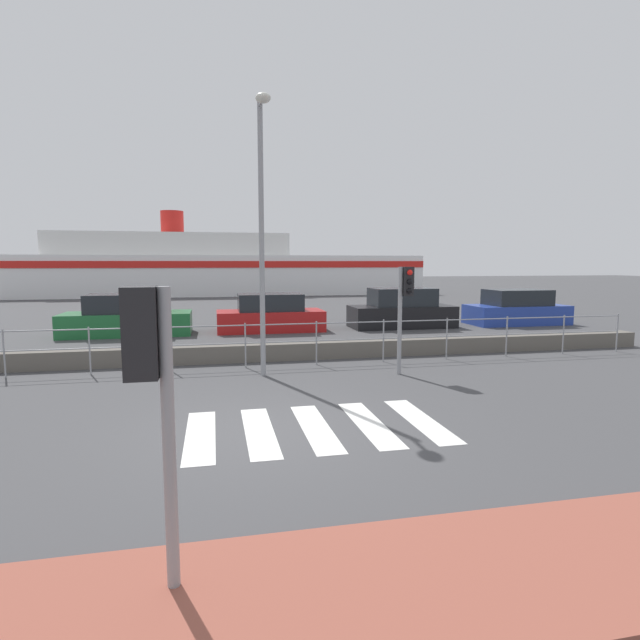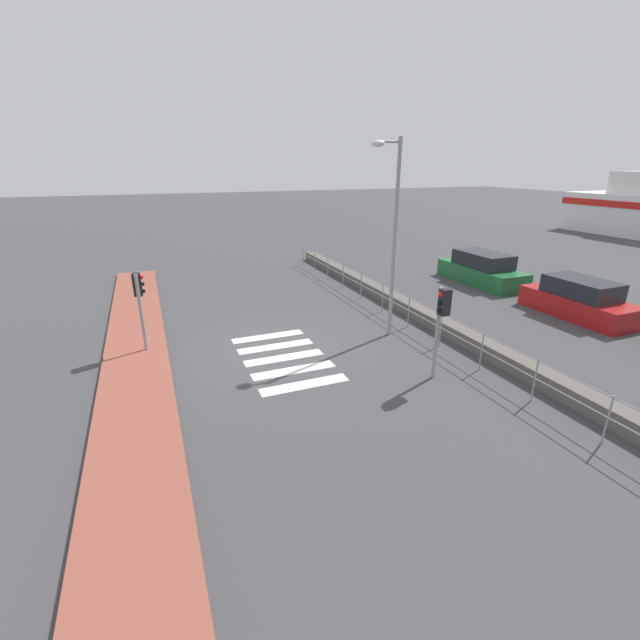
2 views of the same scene
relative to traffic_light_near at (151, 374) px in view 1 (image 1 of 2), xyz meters
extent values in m
plane|color=#424244|center=(1.21, 3.78, -1.81)|extent=(160.00, 160.00, 0.00)
cube|color=#934C3D|center=(1.21, -0.32, -1.75)|extent=(24.00, 1.80, 0.12)
cube|color=silver|center=(0.22, 3.78, -1.81)|extent=(0.45, 2.40, 0.01)
cube|color=silver|center=(1.12, 3.78, -1.81)|extent=(0.45, 2.40, 0.01)
cube|color=silver|center=(2.02, 3.78, -1.81)|extent=(0.45, 2.40, 0.01)
cube|color=silver|center=(2.92, 3.78, -1.81)|extent=(0.45, 2.40, 0.01)
cube|color=silver|center=(3.82, 3.78, -1.81)|extent=(0.45, 2.40, 0.01)
cube|color=#605B54|center=(1.21, 9.49, -1.58)|extent=(24.22, 0.55, 0.46)
cylinder|color=gray|center=(1.21, 8.62, -0.73)|extent=(21.80, 0.03, 0.03)
cylinder|color=gray|center=(1.21, 8.62, -1.19)|extent=(21.80, 0.03, 0.03)
cylinder|color=gray|center=(-4.24, 8.62, -1.24)|extent=(0.04, 0.04, 1.13)
cylinder|color=gray|center=(-2.42, 8.62, -1.24)|extent=(0.04, 0.04, 1.13)
cylinder|color=gray|center=(-0.61, 8.62, -1.24)|extent=(0.04, 0.04, 1.13)
cylinder|color=gray|center=(1.21, 8.62, -1.24)|extent=(0.04, 0.04, 1.13)
cylinder|color=gray|center=(3.03, 8.62, -1.24)|extent=(0.04, 0.04, 1.13)
cylinder|color=gray|center=(4.84, 8.62, -1.24)|extent=(0.04, 0.04, 1.13)
cylinder|color=gray|center=(6.66, 8.62, -1.24)|extent=(0.04, 0.04, 1.13)
cylinder|color=gray|center=(8.48, 8.62, -1.24)|extent=(0.04, 0.04, 1.13)
cylinder|color=gray|center=(10.29, 8.62, -1.24)|extent=(0.04, 0.04, 1.13)
cylinder|color=gray|center=(12.11, 8.62, -1.24)|extent=(0.04, 0.04, 1.13)
cylinder|color=gray|center=(0.11, -0.01, -0.58)|extent=(0.10, 0.10, 2.46)
cube|color=black|center=(-0.06, -0.01, 0.31)|extent=(0.24, 0.24, 0.68)
sphere|color=red|center=(-0.06, 0.13, 0.52)|extent=(0.13, 0.13, 0.13)
sphere|color=black|center=(-0.06, 0.13, 0.31)|extent=(0.13, 0.13, 0.13)
sphere|color=black|center=(-0.06, 0.13, 0.10)|extent=(0.13, 0.13, 0.13)
cylinder|color=gray|center=(4.72, 7.15, -0.54)|extent=(0.10, 0.10, 2.53)
cube|color=black|center=(4.89, 7.15, 0.38)|extent=(0.24, 0.24, 0.68)
sphere|color=red|center=(4.89, 7.01, 0.59)|extent=(0.13, 0.13, 0.13)
sphere|color=black|center=(4.89, 7.01, 0.38)|extent=(0.13, 0.13, 0.13)
sphere|color=black|center=(4.89, 7.01, 0.17)|extent=(0.13, 0.13, 0.13)
cylinder|color=gray|center=(1.56, 7.66, 1.29)|extent=(0.12, 0.12, 6.21)
cylinder|color=gray|center=(1.56, 7.29, 4.24)|extent=(0.07, 0.74, 0.07)
ellipsoid|color=silver|center=(1.56, 6.92, 4.19)|extent=(0.32, 0.42, 0.19)
cube|color=white|center=(1.21, 38.49, -0.22)|extent=(32.49, 7.06, 3.18)
cube|color=white|center=(-2.69, 38.49, 2.24)|extent=(18.19, 5.65, 1.75)
cube|color=red|center=(1.21, 34.94, 0.67)|extent=(32.49, 0.08, 0.51)
cylinder|color=red|center=(-2.69, 38.49, 4.01)|extent=(1.80, 1.80, 1.80)
cube|color=#1E6633|center=(-2.64, 15.24, -1.40)|extent=(4.50, 1.78, 0.82)
cube|color=#1E2328|center=(-2.64, 15.24, -0.65)|extent=(2.70, 1.57, 0.67)
cube|color=#B21919|center=(2.58, 15.24, -1.41)|extent=(4.05, 1.70, 0.79)
cube|color=#1E2328|center=(2.58, 15.24, -0.69)|extent=(2.43, 1.50, 0.65)
cube|color=black|center=(7.94, 15.24, -1.37)|extent=(4.20, 1.74, 0.88)
cube|color=#1E2328|center=(7.94, 15.24, -0.57)|extent=(2.52, 1.53, 0.72)
cube|color=#233D9E|center=(13.16, 15.24, -1.40)|extent=(4.16, 1.88, 0.82)
cube|color=#1E2328|center=(13.16, 15.24, -0.66)|extent=(2.50, 1.66, 0.67)
camera|label=1|loc=(0.47, -3.82, 0.83)|focal=28.00mm
camera|label=2|loc=(13.19, 0.43, 3.63)|focal=24.00mm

